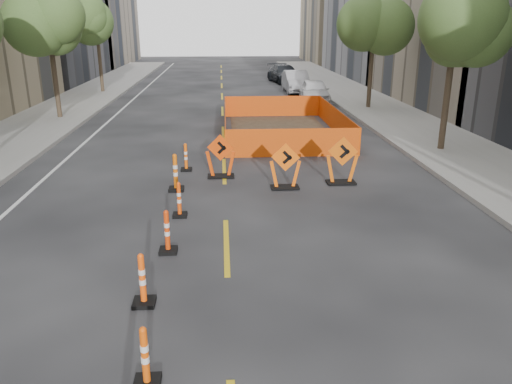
{
  "coord_description": "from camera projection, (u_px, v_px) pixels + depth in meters",
  "views": [
    {
      "loc": [
        -0.04,
        -6.3,
        4.79
      ],
      "look_at": [
        0.7,
        4.48,
        1.1
      ],
      "focal_mm": 35.0,
      "sensor_mm": 36.0,
      "label": 1
    }
  ],
  "objects": [
    {
      "name": "ground_plane",
      "position": [
        230.0,
        358.0,
        7.5
      ],
      "size": [
        140.0,
        140.0,
        0.0
      ],
      "primitive_type": "plane",
      "color": "black"
    },
    {
      "name": "sidewalk_right",
      "position": [
        455.0,
        150.0,
        19.39
      ],
      "size": [
        4.0,
        90.0,
        0.15
      ],
      "primitive_type": "cube",
      "color": "gray",
      "rests_on": "ground"
    },
    {
      "name": "tree_l_c",
      "position": [
        49.0,
        28.0,
        24.37
      ],
      "size": [
        2.8,
        2.8,
        5.95
      ],
      "color": "#382B1E",
      "rests_on": "ground"
    },
    {
      "name": "tree_l_d",
      "position": [
        97.0,
        26.0,
        33.81
      ],
      "size": [
        2.8,
        2.8,
        5.95
      ],
      "color": "#382B1E",
      "rests_on": "ground"
    },
    {
      "name": "tree_r_b",
      "position": [
        455.0,
        30.0,
        17.91
      ],
      "size": [
        2.8,
        2.8,
        5.95
      ],
      "color": "#382B1E",
      "rests_on": "ground"
    },
    {
      "name": "tree_r_c",
      "position": [
        374.0,
        27.0,
        27.35
      ],
      "size": [
        2.8,
        2.8,
        5.95
      ],
      "color": "#382B1E",
      "rests_on": "ground"
    },
    {
      "name": "channelizer_2",
      "position": [
        145.0,
        357.0,
        6.79
      ],
      "size": [
        0.37,
        0.37,
        0.94
      ],
      "primitive_type": null,
      "color": "#E44F09",
      "rests_on": "ground"
    },
    {
      "name": "channelizer_3",
      "position": [
        142.0,
        279.0,
        8.77
      ],
      "size": [
        0.39,
        0.39,
        1.0
      ],
      "primitive_type": null,
      "color": "#FF4F0A",
      "rests_on": "ground"
    },
    {
      "name": "channelizer_4",
      "position": [
        167.0,
        231.0,
        10.79
      ],
      "size": [
        0.39,
        0.39,
        0.99
      ],
      "primitive_type": null,
      "color": "red",
      "rests_on": "ground"
    },
    {
      "name": "channelizer_5",
      "position": [
        179.0,
        199.0,
        12.82
      ],
      "size": [
        0.37,
        0.37,
        0.93
      ],
      "primitive_type": null,
      "color": "#E44209",
      "rests_on": "ground"
    },
    {
      "name": "channelizer_6",
      "position": [
        175.0,
        172.0,
        14.77
      ],
      "size": [
        0.45,
        0.45,
        1.13
      ],
      "primitive_type": null,
      "color": "#DE5D09",
      "rests_on": "ground"
    },
    {
      "name": "channelizer_7",
      "position": [
        186.0,
        157.0,
        16.82
      ],
      "size": [
        0.37,
        0.37,
        0.95
      ],
      "primitive_type": null,
      "color": "#E95709",
      "rests_on": "ground"
    },
    {
      "name": "chevron_sign_left",
      "position": [
        220.0,
        156.0,
        16.01
      ],
      "size": [
        1.06,
        0.77,
        1.42
      ],
      "primitive_type": null,
      "rotation": [
        0.0,
        0.0,
        -0.23
      ],
      "color": "#E14109",
      "rests_on": "ground"
    },
    {
      "name": "chevron_sign_center",
      "position": [
        285.0,
        166.0,
        14.92
      ],
      "size": [
        1.03,
        0.74,
        1.41
      ],
      "primitive_type": null,
      "rotation": [
        0.0,
        0.0,
        -0.2
      ],
      "color": "#FF5E0A",
      "rests_on": "ground"
    },
    {
      "name": "chevron_sign_right",
      "position": [
        342.0,
        160.0,
        15.35
      ],
      "size": [
        1.08,
        0.75,
        1.5
      ],
      "primitive_type": null,
      "rotation": [
        0.0,
        0.0,
        -0.16
      ],
      "color": "#DD5709",
      "rests_on": "ground"
    },
    {
      "name": "safety_fence",
      "position": [
        281.0,
        121.0,
        22.57
      ],
      "size": [
        5.11,
        8.61,
        1.07
      ],
      "primitive_type": null,
      "rotation": [
        0.0,
        0.0,
        -0.01
      ],
      "color": "orange",
      "rests_on": "ground"
    },
    {
      "name": "parked_car_near",
      "position": [
        314.0,
        91.0,
        30.95
      ],
      "size": [
        2.0,
        4.33,
        1.44
      ],
      "primitive_type": "imported",
      "rotation": [
        0.0,
        0.0,
        -0.07
      ],
      "color": "white",
      "rests_on": "ground"
    },
    {
      "name": "parked_car_mid",
      "position": [
        296.0,
        82.0,
        35.63
      ],
      "size": [
        1.61,
        4.57,
        1.5
      ],
      "primitive_type": "imported",
      "rotation": [
        0.0,
        0.0,
        0.0
      ],
      "color": "#B0AFB5",
      "rests_on": "ground"
    },
    {
      "name": "parked_car_far",
      "position": [
        284.0,
        74.0,
        41.51
      ],
      "size": [
        2.79,
        5.21,
        1.44
      ],
      "primitive_type": "imported",
      "rotation": [
        0.0,
        0.0,
        0.16
      ],
      "color": "black",
      "rests_on": "ground"
    }
  ]
}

